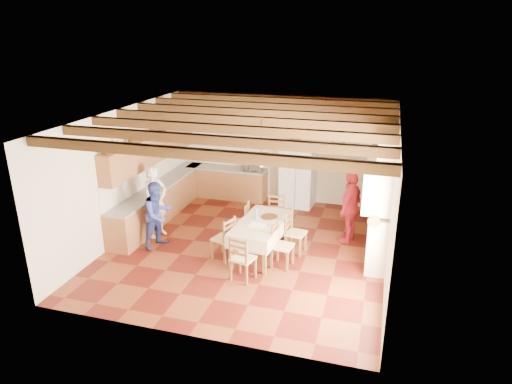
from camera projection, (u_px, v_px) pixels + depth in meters
The scene contains 31 objects.
floor at pixel (248, 248), 10.34m from camera, with size 6.00×6.50×0.02m, color #51140D.
ceiling at pixel (247, 116), 9.30m from camera, with size 6.00×6.50×0.02m, color white.
wall_back at pixel (282, 148), 12.76m from camera, with size 6.00×0.02×3.00m, color beige.
wall_front at pixel (184, 253), 6.88m from camera, with size 6.00×0.02×3.00m, color beige.
wall_left at pixel (124, 173), 10.61m from camera, with size 0.02×6.50×3.00m, color beige.
wall_right at pixel (393, 199), 9.03m from camera, with size 0.02×6.50×3.00m, color beige.
ceiling_beams at pixel (247, 120), 9.34m from camera, with size 6.00×6.30×0.16m, color #331E10, non-canonical shape.
lower_cabinets_left at pixel (161, 202), 11.84m from camera, with size 0.60×4.30×0.86m, color brown.
lower_cabinets_back at pixel (227, 183), 13.25m from camera, with size 2.30×0.60×0.86m, color brown.
countertop_left at pixel (159, 185), 11.69m from camera, with size 0.62×4.30×0.04m, color slate.
countertop_back at pixel (227, 168), 13.10m from camera, with size 2.34×0.62×0.04m, color slate.
backsplash_left at pixel (148, 173), 11.65m from camera, with size 0.03×4.30×0.60m, color silver.
backsplash_back at pixel (230, 155), 13.25m from camera, with size 2.30×0.03×0.60m, color silver.
upper_cabinets at pixel (152, 148), 11.39m from camera, with size 0.35×4.20×0.70m, color brown.
fireplace at pixel (377, 199), 9.32m from camera, with size 0.56×1.60×2.80m, color #EAE3C4, non-canonical shape.
wall_picture at pixel (338, 140), 12.21m from camera, with size 0.34×0.03×0.42m, color black.
refrigerator at pixel (298, 174), 12.52m from camera, with size 0.89×0.73×1.78m, color white.
hutch at pixel (380, 188), 11.05m from camera, with size 0.48×1.15×2.09m, color #35220C, non-canonical shape.
dining_table at pixel (261, 225), 9.82m from camera, with size 1.04×1.84×0.78m.
chandelier at pixel (261, 155), 9.28m from camera, with size 0.47×0.47×0.03m, color black.
chair_left_near at pixel (223, 238), 9.72m from camera, with size 0.42×0.40×0.96m, color brown, non-canonical shape.
chair_left_far at pixel (240, 222), 10.51m from camera, with size 0.42×0.40×0.96m, color brown, non-canonical shape.
chair_right_near at pixel (283, 245), 9.38m from camera, with size 0.42×0.40×0.96m, color brown, non-canonical shape.
chair_right_far at pixel (296, 232), 9.97m from camera, with size 0.42×0.40×0.96m, color brown, non-canonical shape.
chair_end_near at pixel (243, 257), 8.89m from camera, with size 0.42×0.40×0.96m, color brown, non-canonical shape.
chair_end_far at pixel (275, 216), 10.85m from camera, with size 0.42×0.40×0.96m, color brown, non-canonical shape.
person_man at pixel (156, 202), 10.67m from camera, with size 0.63×0.41×1.73m, color silver.
person_woman_blue at pixel (158, 214), 10.19m from camera, with size 0.74×0.58×1.53m, color #303B90.
person_woman_red at pixel (350, 207), 10.37m from camera, with size 0.99×0.41×1.70m, color #B1202A.
microwave at pixel (253, 165), 12.83m from camera, with size 0.54×0.36×0.30m, color silver.
fridge_vase at pixel (296, 137), 12.19m from camera, with size 0.30×0.30×0.31m, color #35220C.
Camera 1 is at (2.75, -8.86, 4.74)m, focal length 32.00 mm.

